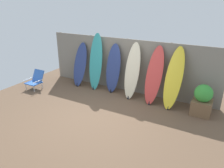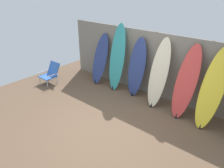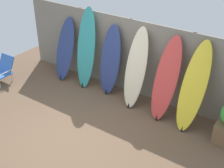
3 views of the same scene
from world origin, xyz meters
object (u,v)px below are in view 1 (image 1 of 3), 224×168
at_px(surfboard_navy_2, 113,69).
at_px(surfboard_red_4, 154,76).
at_px(planter_box, 202,100).
at_px(surfboard_teal_1, 96,62).
at_px(surfboard_yellow_5, 174,79).
at_px(surfboard_cream_3, 132,71).
at_px(beach_chair, 36,80).
at_px(surfboard_navy_0, 80,65).

bearing_deg(surfboard_navy_2, surfboard_red_4, -4.48).
bearing_deg(surfboard_red_4, planter_box, -4.44).
relative_size(surfboard_red_4, planter_box, 1.98).
distance_m(surfboard_teal_1, surfboard_navy_2, 0.68).
bearing_deg(surfboard_yellow_5, surfboard_teal_1, 178.21).
bearing_deg(surfboard_cream_3, surfboard_teal_1, 177.48).
bearing_deg(surfboard_navy_2, planter_box, -4.46).
distance_m(surfboard_red_4, beach_chair, 4.18).
height_order(surfboard_red_4, surfboard_yellow_5, surfboard_yellow_5).
bearing_deg(surfboard_navy_2, surfboard_yellow_5, -3.59).
bearing_deg(surfboard_red_4, surfboard_navy_0, 178.55).
distance_m(surfboard_navy_0, surfboard_red_4, 2.84).
bearing_deg(surfboard_navy_0, surfboard_navy_2, 1.85).
xyz_separation_m(surfboard_teal_1, surfboard_navy_2, (0.67, 0.04, -0.14)).
height_order(beach_chair, planter_box, planter_box).
distance_m(surfboard_navy_2, beach_chair, 2.82).
relative_size(surfboard_cream_3, surfboard_yellow_5, 1.00).
bearing_deg(beach_chair, surfboard_cream_3, 34.05).
height_order(surfboard_navy_0, surfboard_yellow_5, surfboard_yellow_5).
bearing_deg(surfboard_yellow_5, surfboard_cream_3, 179.00).
bearing_deg(surfboard_navy_0, surfboard_red_4, -1.45).
bearing_deg(planter_box, surfboard_navy_2, 175.54).
bearing_deg(surfboard_navy_2, surfboard_teal_1, -176.21).
relative_size(surfboard_red_4, beach_chair, 2.73).
xyz_separation_m(surfboard_navy_2, surfboard_yellow_5, (2.07, -0.13, 0.06)).
relative_size(beach_chair, planter_box, 0.73).
bearing_deg(planter_box, surfboard_cream_3, 176.80).
height_order(surfboard_teal_1, planter_box, surfboard_teal_1).
relative_size(surfboard_teal_1, surfboard_cream_3, 1.10).
xyz_separation_m(surfboard_navy_2, planter_box, (2.93, -0.23, -0.39)).
height_order(surfboard_navy_2, surfboard_red_4, surfboard_red_4).
bearing_deg(planter_box, surfboard_red_4, 175.56).
bearing_deg(planter_box, surfboard_teal_1, 177.07).
bearing_deg(surfboard_teal_1, surfboard_navy_0, 179.96).
bearing_deg(surfboard_yellow_5, planter_box, -6.56).
bearing_deg(beach_chair, surfboard_red_4, 30.99).
height_order(surfboard_navy_0, planter_box, surfboard_navy_0).
bearing_deg(surfboard_navy_2, surfboard_cream_3, -8.10).
height_order(surfboard_cream_3, beach_chair, surfboard_cream_3).
relative_size(surfboard_navy_2, surfboard_red_4, 0.95).
relative_size(surfboard_navy_2, planter_box, 1.88).
bearing_deg(surfboard_cream_3, planter_box, -3.20).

